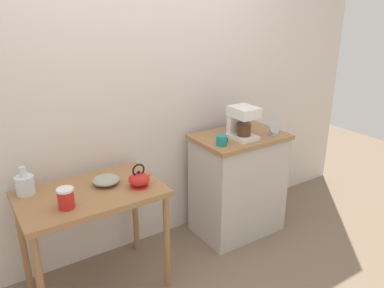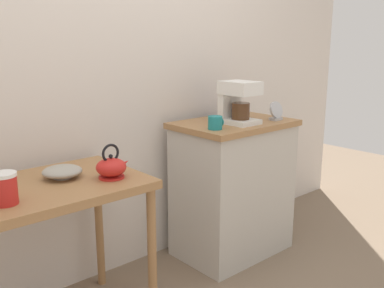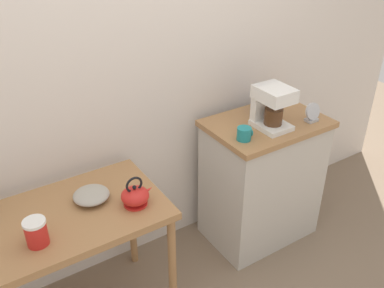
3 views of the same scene
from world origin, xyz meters
name	(u,v)px [view 1 (image 1 of 3)]	position (x,y,z in m)	size (l,w,h in m)	color
ground_plane	(167,257)	(0.00, 0.00, 0.00)	(8.00, 8.00, 0.00)	#7A6651
back_wall	(149,74)	(0.10, 0.39, 1.40)	(4.40, 0.10, 2.80)	silver
wooden_table	(91,204)	(-0.56, -0.02, 0.66)	(0.92, 0.59, 0.76)	#9E7044
kitchen_counter	(238,184)	(0.73, 0.02, 0.45)	(0.74, 0.51, 0.89)	#BCB7AD
bowl_stoneware	(106,180)	(-0.44, 0.02, 0.79)	(0.18, 0.18, 0.06)	#9E998C
teakettle	(139,179)	(-0.26, -0.13, 0.81)	(0.17, 0.14, 0.16)	red
glass_carafe_vase	(25,184)	(-0.92, 0.17, 0.83)	(0.12, 0.12, 0.19)	silver
canister_enamel	(66,198)	(-0.75, -0.15, 0.82)	(0.10, 0.10, 0.13)	red
coffee_maker	(242,121)	(0.69, -0.03, 1.03)	(0.18, 0.22, 0.26)	white
mug_dark_teal	(222,140)	(0.46, -0.08, 0.93)	(0.09, 0.08, 0.08)	teal
mug_blue	(234,124)	(0.79, 0.18, 0.94)	(0.09, 0.09, 0.09)	#2D4CAD
table_clock	(274,129)	(0.96, -0.12, 0.94)	(0.11, 0.05, 0.12)	#B2B5BA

